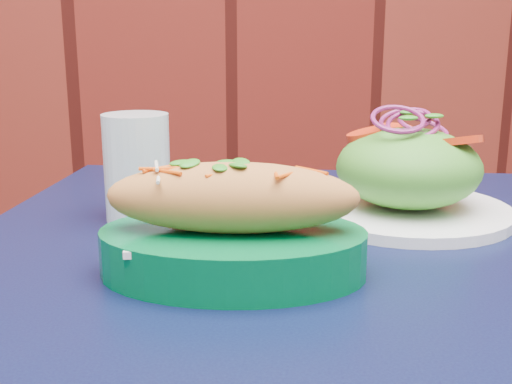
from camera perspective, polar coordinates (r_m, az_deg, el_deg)
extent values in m
cube|color=black|center=(0.60, 8.84, -7.44)|extent=(1.00, 1.00, 0.03)
cube|color=white|center=(0.55, -2.08, -3.82)|extent=(0.18, 0.12, 0.01)
ellipsoid|color=#DA8345|center=(0.54, -2.11, -0.49)|extent=(0.23, 0.12, 0.06)
cylinder|color=white|center=(0.75, 13.16, -1.65)|extent=(0.24, 0.24, 0.01)
ellipsoid|color=#4C992D|center=(0.74, 13.38, 2.12)|extent=(0.16, 0.16, 0.09)
cylinder|color=red|center=(0.72, 17.73, 4.74)|extent=(0.05, 0.05, 0.01)
cylinder|color=red|center=(0.75, 9.89, 5.49)|extent=(0.05, 0.05, 0.01)
cylinder|color=red|center=(0.78, 12.08, 5.70)|extent=(0.05, 0.05, 0.01)
torus|color=#811C5E|center=(0.73, 13.60, 5.91)|extent=(0.06, 0.06, 0.01)
torus|color=#811C5E|center=(0.73, 13.61, 6.22)|extent=(0.06, 0.06, 0.01)
torus|color=#811C5E|center=(0.73, 13.63, 6.53)|extent=(0.06, 0.06, 0.01)
torus|color=#811C5E|center=(0.73, 13.65, 6.84)|extent=(0.06, 0.06, 0.01)
cylinder|color=silver|center=(0.72, -10.52, 2.17)|extent=(0.07, 0.07, 0.12)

